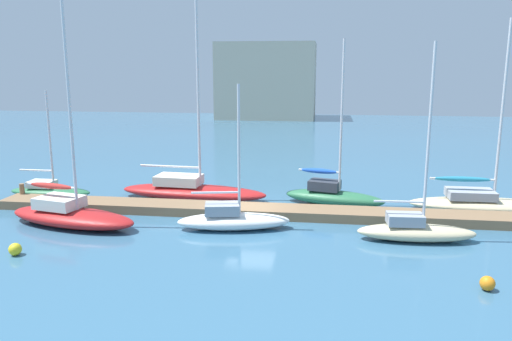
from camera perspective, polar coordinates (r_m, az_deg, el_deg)
name	(u,v)px	position (r m, az deg, el deg)	size (l,w,h in m)	color
ground_plane	(251,215)	(26.33, -0.61, -5.14)	(120.00, 120.00, 0.00)	#386684
dock_pier	(251,211)	(26.26, -0.61, -4.63)	(27.79, 1.82, 0.48)	#846647
dock_piling_near_end	(22,193)	(31.76, -25.24, -2.34)	(0.28, 0.28, 1.08)	#846647
sailboat_0	(49,190)	(32.51, -22.64, -2.06)	(5.03, 1.61, 6.36)	#2D7047
sailboat_1	(70,214)	(26.11, -20.55, -4.65)	(7.32, 3.69, 10.88)	#B21E1E
sailboat_2	(192,189)	(29.59, -7.41, -2.12)	(8.96, 2.88, 13.45)	#B21E1E
sailboat_3	(232,219)	(23.97, -2.72, -5.56)	(5.62, 2.61, 6.91)	white
sailboat_4	(333,194)	(28.45, 8.79, -2.73)	(5.90, 2.99, 9.16)	#2D7047
sailboat_5	(415,229)	(23.49, 17.80, -6.42)	(5.31, 1.76, 8.72)	beige
sailboat_6	(483,202)	(29.54, 24.62, -3.30)	(8.07, 2.30, 10.10)	beige
mooring_buoy_orange	(487,283)	(19.45, 25.04, -11.66)	(0.52, 0.52, 0.52)	orange
mooring_buoy_yellow	(15,249)	(23.04, -25.92, -8.14)	(0.52, 0.52, 0.52)	yellow
harbor_building_distant	(267,81)	(78.79, 1.29, 10.26)	(14.90, 10.42, 11.52)	#BCB299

